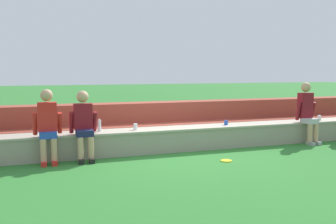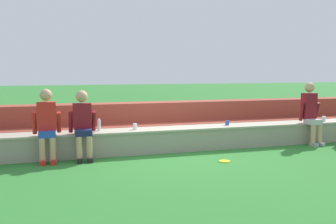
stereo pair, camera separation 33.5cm
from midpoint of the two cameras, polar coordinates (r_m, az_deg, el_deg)
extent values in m
plane|color=#2D752D|center=(7.95, 2.28, -6.21)|extent=(80.00, 80.00, 0.00)
cube|color=gray|center=(8.18, 1.60, -4.12)|extent=(9.98, 0.59, 0.49)
cube|color=#ABA28E|center=(8.14, 1.61, -2.54)|extent=(10.02, 0.63, 0.04)
cube|color=brown|center=(8.93, -0.05, -3.29)|extent=(13.51, 0.58, 0.47)
cube|color=#974031|center=(9.45, -1.07, -1.34)|extent=(13.51, 0.58, 0.94)
cylinder|color=tan|center=(7.29, -17.20, -5.68)|extent=(0.11, 0.11, 0.49)
cylinder|color=tan|center=(7.29, -15.71, -5.63)|extent=(0.11, 0.11, 0.49)
cube|color=red|center=(7.29, -17.15, -7.30)|extent=(0.10, 0.22, 0.08)
cube|color=red|center=(7.29, -15.66, -7.26)|extent=(0.10, 0.22, 0.08)
cube|color=#2347B2|center=(7.35, -16.54, -3.20)|extent=(0.31, 0.30, 0.12)
cube|color=red|center=(7.41, -16.62, -0.60)|extent=(0.34, 0.20, 0.54)
sphere|color=tan|center=(7.37, -16.72, 2.49)|extent=(0.22, 0.22, 0.22)
cylinder|color=red|center=(7.40, -18.30, -1.60)|extent=(0.08, 0.18, 0.43)
cylinder|color=red|center=(7.41, -14.88, -1.49)|extent=(0.08, 0.23, 0.42)
cylinder|color=tan|center=(7.28, -11.98, -5.55)|extent=(0.11, 0.11, 0.49)
cylinder|color=tan|center=(7.30, -10.49, -5.49)|extent=(0.11, 0.11, 0.49)
cube|color=black|center=(7.28, -11.91, -7.18)|extent=(0.10, 0.22, 0.08)
cube|color=black|center=(7.30, -10.42, -7.11)|extent=(0.10, 0.22, 0.08)
cube|color=#191E47|center=(7.37, -11.39, -3.04)|extent=(0.31, 0.34, 0.12)
cube|color=maroon|center=(7.51, -11.59, -0.55)|extent=(0.35, 0.20, 0.49)
sphere|color=tan|center=(7.48, -11.65, 2.33)|extent=(0.23, 0.23, 0.23)
cylinder|color=maroon|center=(7.49, -13.25, -1.46)|extent=(0.08, 0.17, 0.43)
cylinder|color=maroon|center=(7.53, -9.87, -1.35)|extent=(0.08, 0.25, 0.42)
cylinder|color=tan|center=(9.31, 22.01, -3.31)|extent=(0.11, 0.11, 0.49)
cylinder|color=tan|center=(9.42, 22.83, -3.23)|extent=(0.11, 0.11, 0.49)
cube|color=#99999E|center=(9.32, 22.11, -4.57)|extent=(0.10, 0.22, 0.08)
cube|color=#99999E|center=(9.43, 22.94, -4.48)|extent=(0.10, 0.22, 0.08)
cube|color=#B2B2B7|center=(9.43, 21.99, -1.37)|extent=(0.29, 0.32, 0.12)
cube|color=maroon|center=(9.52, 21.43, 0.88)|extent=(0.32, 0.20, 0.60)
sphere|color=tan|center=(9.50, 21.53, 3.48)|extent=(0.23, 0.23, 0.23)
cylinder|color=maroon|center=(9.39, 20.47, 0.02)|extent=(0.08, 0.15, 0.43)
cylinder|color=maroon|center=(9.65, 22.44, 0.10)|extent=(0.08, 0.18, 0.43)
cylinder|color=silver|center=(7.81, -9.15, -1.99)|extent=(0.07, 0.07, 0.23)
cylinder|color=white|center=(7.79, -9.16, -1.08)|extent=(0.04, 0.04, 0.02)
cylinder|color=white|center=(7.90, -3.78, -2.20)|extent=(0.08, 0.08, 0.13)
cylinder|color=blue|center=(8.65, 10.02, -1.64)|extent=(0.08, 0.08, 0.10)
cylinder|color=white|center=(10.02, 23.34, -0.93)|extent=(0.09, 0.09, 0.12)
cylinder|color=yellow|center=(7.31, 9.83, -7.34)|extent=(0.22, 0.22, 0.02)
camera|label=1|loc=(0.17, -88.81, 0.13)|focal=40.41mm
camera|label=2|loc=(0.17, 91.19, -0.13)|focal=40.41mm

